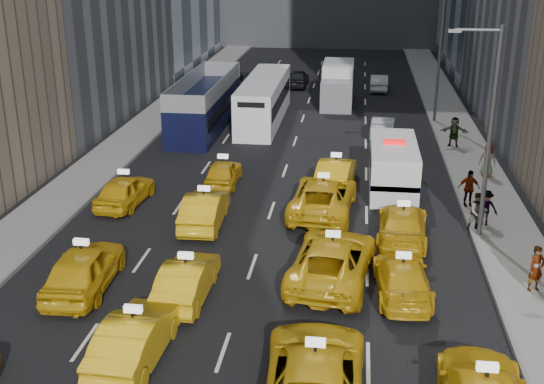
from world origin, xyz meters
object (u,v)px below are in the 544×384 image
(double_decker, at_px, (205,103))
(nypd_van, at_px, (393,167))
(city_bus, at_px, (264,100))
(pedestrian_0, at_px, (536,269))
(box_truck, at_px, (338,84))

(double_decker, bearing_deg, nypd_van, -45.09)
(double_decker, xyz_separation_m, city_bus, (3.73, 2.28, -0.21))
(double_decker, relative_size, pedestrian_0, 7.01)
(double_decker, bearing_deg, box_truck, 40.54)
(double_decker, relative_size, city_bus, 1.01)
(nypd_van, height_order, double_decker, double_decker)
(nypd_van, distance_m, pedestrian_0, 11.65)
(nypd_van, xyz_separation_m, box_truck, (-3.52, 19.23, 0.36))
(city_bus, bearing_deg, nypd_van, -62.82)
(double_decker, height_order, box_truck, double_decker)
(nypd_van, height_order, city_bus, city_bus)
(double_decker, height_order, pedestrian_0, double_decker)
(double_decker, xyz_separation_m, box_truck, (8.68, 8.38, -0.19))
(nypd_van, xyz_separation_m, city_bus, (-8.47, 13.13, 0.34))
(city_bus, xyz_separation_m, pedestrian_0, (13.15, -23.80, -0.50))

